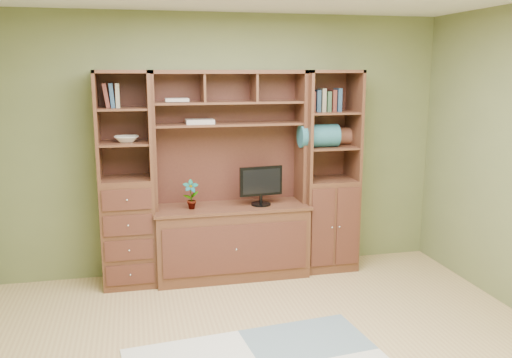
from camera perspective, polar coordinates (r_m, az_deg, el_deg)
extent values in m
cube|color=olive|center=(5.51, -3.18, 3.59)|extent=(4.50, 0.04, 2.60)
cube|color=olive|center=(1.82, 19.26, -13.58)|extent=(4.50, 0.04, 2.60)
cube|color=#532D1D|center=(5.30, -2.64, 0.26)|extent=(1.54, 0.53, 2.05)
cube|color=#532D1D|center=(5.26, -13.50, -0.13)|extent=(0.50, 0.45, 2.05)
cube|color=#532D1D|center=(5.61, 7.65, 0.79)|extent=(0.55, 0.45, 2.05)
cube|color=black|center=(5.33, 0.53, 0.04)|extent=(0.46, 0.25, 0.54)
imported|color=#AB693A|center=(5.24, -6.87, -1.63)|extent=(0.15, 0.10, 0.29)
cube|color=#B7A79C|center=(5.27, -5.95, 6.04)|extent=(0.27, 0.20, 0.04)
imported|color=white|center=(5.20, -13.48, 4.12)|extent=(0.23, 0.23, 0.06)
cube|color=#285E69|center=(5.46, 6.61, 4.55)|extent=(0.39, 0.23, 0.23)
cube|color=brown|center=(5.68, 8.96, 4.49)|extent=(0.32, 0.18, 0.18)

